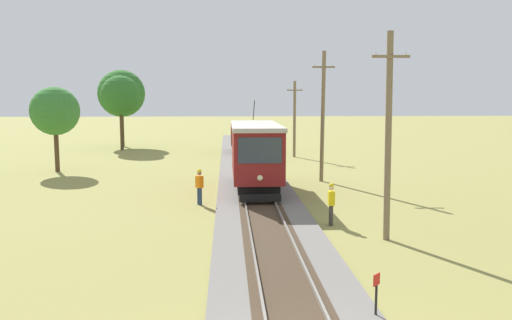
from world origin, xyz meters
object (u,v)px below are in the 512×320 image
(red_tram, at_px, (255,153))
(utility_pole_mid, at_px, (323,116))
(tree_left_far, at_px, (120,95))
(freight_car, at_px, (244,137))
(second_worker, at_px, (199,185))
(utility_pole_far, at_px, (295,118))
(tree_left_near, at_px, (121,94))
(trackside_signal_marker, at_px, (376,295))
(tree_right_near, at_px, (55,111))
(track_worker, at_px, (331,202))
(utility_pole_near_tram, at_px, (388,134))

(red_tram, distance_m, utility_pole_mid, 5.85)
(red_tram, distance_m, tree_left_far, 26.70)
(freight_car, bearing_deg, second_worker, -97.32)
(utility_pole_far, bearing_deg, tree_left_near, 148.06)
(red_tram, relative_size, utility_pole_mid, 1.06)
(trackside_signal_marker, xyz_separation_m, tree_right_near, (-15.59, 25.65, 3.61))
(trackside_signal_marker, xyz_separation_m, track_worker, (0.79, 9.23, 0.32))
(red_tram, bearing_deg, utility_pole_near_tram, -65.90)
(tree_left_near, bearing_deg, tree_left_far, -80.17)
(tree_left_near, relative_size, tree_right_near, 1.35)
(utility_pole_near_tram, height_order, utility_pole_far, utility_pole_near_tram)
(red_tram, xyz_separation_m, second_worker, (-2.94, -3.20, -1.21))
(utility_pole_far, relative_size, tree_left_near, 0.82)
(freight_car, height_order, trackside_signal_marker, freight_car)
(freight_car, relative_size, utility_pole_mid, 0.64)
(red_tram, relative_size, tree_left_far, 1.16)
(track_worker, height_order, tree_left_near, tree_left_near)
(tree_left_near, bearing_deg, track_worker, -66.25)
(red_tram, xyz_separation_m, trackside_signal_marker, (1.93, -16.88, -1.53))
(utility_pole_mid, distance_m, tree_left_far, 26.09)
(red_tram, distance_m, tree_right_near, 16.36)
(freight_car, xyz_separation_m, second_worker, (-2.94, -22.87, -0.57))
(freight_car, relative_size, tree_right_near, 0.87)
(utility_pole_mid, height_order, second_worker, utility_pole_mid)
(tree_right_near, bearing_deg, second_worker, -48.17)
(freight_car, relative_size, utility_pole_near_tram, 0.68)
(red_tram, bearing_deg, freight_car, 90.01)
(utility_pole_mid, xyz_separation_m, tree_left_far, (-16.41, 20.24, 1.28))
(track_worker, bearing_deg, utility_pole_mid, -96.87)
(utility_pole_near_tram, bearing_deg, utility_pole_mid, 90.00)
(tree_left_near, bearing_deg, second_worker, -72.31)
(utility_pole_far, distance_m, track_worker, 24.60)
(freight_car, distance_m, tree_left_near, 15.42)
(freight_car, xyz_separation_m, track_worker, (2.73, -27.33, -0.57))
(track_worker, height_order, second_worker, same)
(utility_pole_near_tram, bearing_deg, trackside_signal_marker, -108.85)
(red_tram, height_order, utility_pole_mid, utility_pole_mid)
(tree_right_near, bearing_deg, track_worker, -45.08)
(utility_pole_far, relative_size, tree_left_far, 0.90)
(red_tram, height_order, tree_right_near, tree_right_near)
(track_worker, xyz_separation_m, tree_left_near, (-15.43, 35.06, 4.64))
(tree_left_far, bearing_deg, red_tram, -62.96)
(freight_car, relative_size, second_worker, 2.91)
(tree_left_far, bearing_deg, utility_pole_near_tram, -63.81)
(utility_pole_near_tram, height_order, trackside_signal_marker, utility_pole_near_tram)
(trackside_signal_marker, distance_m, tree_left_far, 43.10)
(track_worker, bearing_deg, red_tram, -68.80)
(red_tram, bearing_deg, utility_pole_far, 75.41)
(utility_pole_mid, relative_size, tree_right_near, 1.35)
(trackside_signal_marker, height_order, second_worker, second_worker)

